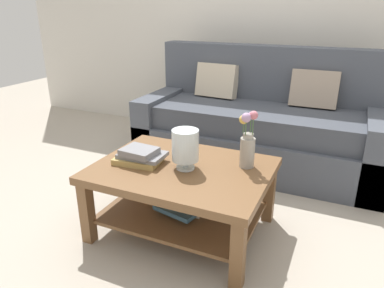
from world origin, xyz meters
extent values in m
plane|color=#ADA393|center=(0.00, 0.00, 0.00)|extent=(10.00, 10.00, 0.00)
cube|color=beige|center=(0.00, 1.65, 1.35)|extent=(6.40, 0.12, 2.70)
cube|color=#474C56|center=(0.14, 0.79, 0.18)|extent=(2.15, 0.90, 0.36)
cube|color=#40444E|center=(0.14, 0.76, 0.46)|extent=(1.91, 0.74, 0.20)
cube|color=#474C56|center=(0.14, 1.14, 0.71)|extent=(2.15, 0.20, 0.70)
cube|color=#474C56|center=(-0.84, 0.79, 0.30)|extent=(0.20, 0.90, 0.60)
cube|color=#474C56|center=(1.11, 0.79, 0.30)|extent=(0.20, 0.90, 0.60)
cube|color=beige|center=(-0.35, 1.00, 0.72)|extent=(0.41, 0.21, 0.34)
cube|color=gray|center=(0.57, 1.00, 0.72)|extent=(0.40, 0.18, 0.34)
cube|color=brown|center=(-0.03, -0.44, 0.44)|extent=(1.08, 0.82, 0.05)
cube|color=brown|center=(-0.52, -0.80, 0.21)|extent=(0.07, 0.07, 0.41)
cube|color=brown|center=(0.46, -0.80, 0.21)|extent=(0.07, 0.07, 0.41)
cube|color=brown|center=(-0.52, -0.09, 0.21)|extent=(0.07, 0.07, 0.41)
cube|color=brown|center=(0.46, -0.09, 0.21)|extent=(0.07, 0.07, 0.41)
cube|color=brown|center=(-0.03, -0.44, 0.14)|extent=(0.96, 0.70, 0.02)
cube|color=beige|center=(-0.03, -0.40, 0.16)|extent=(0.29, 0.21, 0.02)
cube|color=#3D6075|center=(-0.03, -0.49, 0.19)|extent=(0.32, 0.25, 0.03)
cube|color=tan|center=(-0.31, -0.50, 0.48)|extent=(0.30, 0.21, 0.04)
cube|color=slate|center=(-0.29, -0.48, 0.51)|extent=(0.29, 0.20, 0.03)
cube|color=slate|center=(-0.30, -0.51, 0.54)|extent=(0.22, 0.19, 0.04)
cylinder|color=silver|center=(0.00, -0.46, 0.47)|extent=(0.11, 0.11, 0.02)
cylinder|color=silver|center=(0.00, -0.46, 0.50)|extent=(0.04, 0.04, 0.04)
cylinder|color=silver|center=(0.00, -0.46, 0.62)|extent=(0.17, 0.17, 0.19)
sphere|color=slate|center=(-0.02, -0.46, 0.58)|extent=(0.05, 0.05, 0.05)
sphere|color=#3D6075|center=(0.03, -0.44, 0.58)|extent=(0.06, 0.06, 0.06)
cylinder|color=#9E998E|center=(0.34, -0.27, 0.56)|extent=(0.09, 0.09, 0.19)
cylinder|color=#9E998E|center=(0.34, -0.27, 0.66)|extent=(0.06, 0.06, 0.03)
cylinder|color=#426638|center=(0.36, -0.28, 0.73)|extent=(0.01, 0.01, 0.11)
sphere|color=#C66B7A|center=(0.36, -0.28, 0.80)|extent=(0.05, 0.05, 0.05)
cylinder|color=#426638|center=(0.34, -0.24, 0.73)|extent=(0.01, 0.01, 0.10)
sphere|color=#B28CB7|center=(0.34, -0.24, 0.79)|extent=(0.04, 0.04, 0.04)
cylinder|color=#426638|center=(0.30, -0.28, 0.71)|extent=(0.01, 0.01, 0.07)
sphere|color=gold|center=(0.30, -0.28, 0.77)|extent=(0.06, 0.06, 0.06)
cylinder|color=#426638|center=(0.33, -0.30, 0.73)|extent=(0.01, 0.01, 0.09)
sphere|color=#B28CB7|center=(0.33, -0.30, 0.79)|extent=(0.06, 0.06, 0.06)
camera|label=1|loc=(0.87, -2.27, 1.40)|focal=33.46mm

